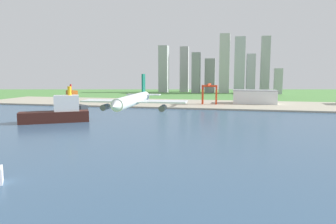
# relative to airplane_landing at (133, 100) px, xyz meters

# --- Properties ---
(ground_plane) EXTENTS (2400.00, 2400.00, 0.00)m
(ground_plane) POSITION_rel_airplane_landing_xyz_m (15.91, 218.46, -43.17)
(ground_plane) COLOR #518B43
(water_bay) EXTENTS (840.00, 360.00, 0.15)m
(water_bay) POSITION_rel_airplane_landing_xyz_m (15.91, 158.46, -43.10)
(water_bay) COLOR #385675
(water_bay) RESTS_ON ground
(industrial_pier) EXTENTS (840.00, 140.00, 2.50)m
(industrial_pier) POSITION_rel_airplane_landing_xyz_m (15.91, 408.46, -41.92)
(industrial_pier) COLOR #ACA48F
(industrial_pier) RESTS_ON ground
(airplane_landing) EXTENTS (39.27, 42.48, 13.32)m
(airplane_landing) POSITION_rel_airplane_landing_xyz_m (0.00, 0.00, 0.00)
(airplane_landing) COLOR silver
(container_barge) EXTENTS (50.08, 39.29, 37.09)m
(container_barge) POSITION_rel_airplane_landing_xyz_m (-182.56, 280.72, -32.70)
(container_barge) COLOR #2D3338
(container_barge) RESTS_ON water_bay
(cargo_ship) EXTENTS (69.91, 50.00, 38.40)m
(cargo_ship) POSITION_rel_airplane_landing_xyz_m (-150.74, 191.05, -32.53)
(cargo_ship) COLOR #381914
(cargo_ship) RESTS_ON water_bay
(port_crane_red) EXTENTS (24.39, 47.58, 33.53)m
(port_crane_red) POSITION_rel_airplane_landing_xyz_m (-7.52, 395.91, -16.07)
(port_crane_red) COLOR red
(port_crane_red) RESTS_ON industrial_pier
(warehouse_main) EXTENTS (70.35, 36.74, 22.26)m
(warehouse_main) POSITION_rel_airplane_landing_xyz_m (64.54, 427.38, -29.52)
(warehouse_main) COLOR white
(warehouse_main) RESTS_ON industrial_pier
(distant_skyline) EXTENTS (318.81, 59.50, 153.24)m
(distant_skyline) POSITION_rel_airplane_landing_xyz_m (-7.03, 730.30, 19.71)
(distant_skyline) COLOR #A1A5A9
(distant_skyline) RESTS_ON ground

